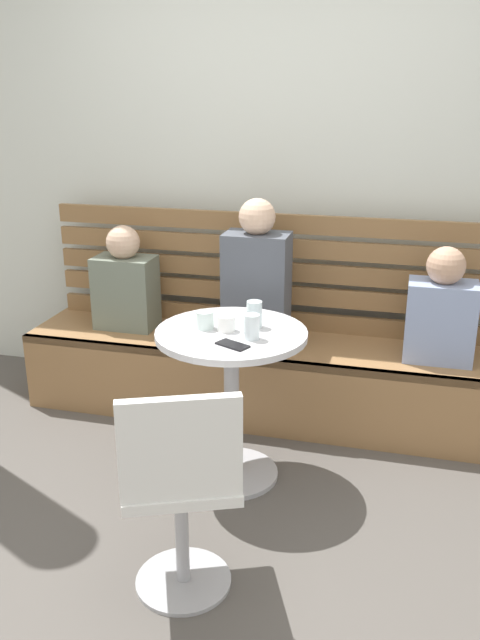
# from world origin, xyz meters

# --- Properties ---
(ground) EXTENTS (8.00, 8.00, 0.00)m
(ground) POSITION_xyz_m (0.00, 0.00, 0.00)
(ground) COLOR #514C47
(back_wall) EXTENTS (5.20, 0.10, 2.90)m
(back_wall) POSITION_xyz_m (0.00, 1.64, 1.45)
(back_wall) COLOR silver
(back_wall) RESTS_ON ground
(booth_bench) EXTENTS (2.70, 0.52, 0.44)m
(booth_bench) POSITION_xyz_m (0.00, 1.20, 0.22)
(booth_bench) COLOR olive
(booth_bench) RESTS_ON ground
(booth_backrest) EXTENTS (2.65, 0.04, 0.66)m
(booth_backrest) POSITION_xyz_m (0.00, 1.44, 0.78)
(booth_backrest) COLOR olive
(booth_backrest) RESTS_ON booth_bench
(cafe_table) EXTENTS (0.68, 0.68, 0.74)m
(cafe_table) POSITION_xyz_m (-0.02, 0.54, 0.52)
(cafe_table) COLOR #ADADB2
(cafe_table) RESTS_ON ground
(white_chair) EXTENTS (0.52, 0.52, 0.85)m
(white_chair) POSITION_xyz_m (0.02, -0.27, 0.46)
(white_chair) COLOR #ADADB2
(white_chair) RESTS_ON ground
(person_adult) EXTENTS (0.34, 0.22, 0.79)m
(person_adult) POSITION_xyz_m (-0.05, 1.17, 0.80)
(person_adult) COLOR #4C515B
(person_adult) RESTS_ON booth_bench
(person_child_left) EXTENTS (0.34, 0.22, 0.59)m
(person_child_left) POSITION_xyz_m (0.90, 1.18, 0.70)
(person_child_left) COLOR #8C9EC6
(person_child_left) RESTS_ON booth_bench
(person_child_middle) EXTENTS (0.34, 0.22, 0.60)m
(person_child_middle) POSITION_xyz_m (-0.84, 1.24, 0.70)
(person_child_middle) COLOR slate
(person_child_middle) RESTS_ON booth_bench
(cup_water_clear) EXTENTS (0.07, 0.07, 0.11)m
(cup_water_clear) POSITION_xyz_m (0.09, 0.47, 0.80)
(cup_water_clear) COLOR white
(cup_water_clear) RESTS_ON cafe_table
(cup_glass_tall) EXTENTS (0.07, 0.07, 0.12)m
(cup_glass_tall) POSITION_xyz_m (0.07, 0.62, 0.80)
(cup_glass_tall) COLOR silver
(cup_glass_tall) RESTS_ON cafe_table
(cup_ceramic_white) EXTENTS (0.08, 0.08, 0.07)m
(cup_ceramic_white) POSITION_xyz_m (-0.04, 0.53, 0.78)
(cup_ceramic_white) COLOR white
(cup_ceramic_white) RESTS_ON cafe_table
(cup_glass_short) EXTENTS (0.08, 0.08, 0.08)m
(cup_glass_short) POSITION_xyz_m (-0.14, 0.54, 0.78)
(cup_glass_short) COLOR silver
(cup_glass_short) RESTS_ON cafe_table
(phone_on_table) EXTENTS (0.16, 0.12, 0.01)m
(phone_on_table) POSITION_xyz_m (0.04, 0.37, 0.74)
(phone_on_table) COLOR black
(phone_on_table) RESTS_ON cafe_table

